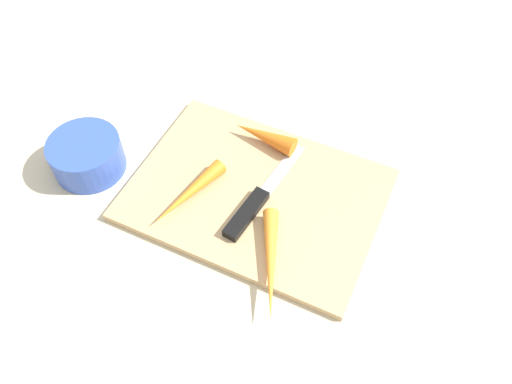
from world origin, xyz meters
TOP-DOWN VIEW (x-y plane):
  - ground_plane at (0.00, 0.00)m, footprint 1.40×1.40m
  - cutting_board at (0.00, 0.00)m, footprint 0.36×0.26m
  - knife at (-0.01, 0.03)m, footprint 0.04×0.20m
  - carrot_medium at (0.08, 0.05)m, footprint 0.06×0.14m
  - carrot_shortest at (0.03, -0.09)m, footprint 0.10×0.04m
  - carrot_longest at (-0.07, 0.10)m, footprint 0.08×0.15m
  - small_bowl at (0.26, 0.06)m, footprint 0.11×0.11m

SIDE VIEW (x-z plane):
  - ground_plane at x=0.00m, z-range 0.00..0.00m
  - cutting_board at x=0.00m, z-range 0.00..0.01m
  - knife at x=-0.01m, z-range 0.01..0.02m
  - carrot_longest at x=-0.07m, z-range 0.01..0.03m
  - carrot_medium at x=0.08m, z-range 0.01..0.04m
  - carrot_shortest at x=0.03m, z-range 0.01..0.04m
  - small_bowl at x=0.26m, z-range 0.00..0.05m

